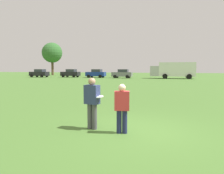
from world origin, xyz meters
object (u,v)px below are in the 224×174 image
Objects in this scene: parked_car_near_left at (39,73)px; box_truck at (173,70)px; parked_car_mid_right at (122,74)px; player_defender at (122,106)px; frisbee at (100,97)px; traffic_cone at (92,104)px; parked_car_mid_left at (71,73)px; player_thrower at (92,100)px; parked_car_center at (96,73)px.

box_truck is (29.29, 0.96, 0.83)m from parked_car_near_left.
parked_car_near_left is 19.09m from parked_car_mid_right.
box_truck is at bearing 1.88° from parked_car_near_left.
frisbee is (-0.78, 0.13, 0.25)m from player_defender.
player_defender is at bearing -57.71° from traffic_cone.
parked_car_mid_left is 22.33m from box_truck.
frisbee is at bearing -14.65° from player_thrower.
frisbee is at bearing 170.70° from player_defender.
box_truck is (22.31, -0.55, 0.83)m from parked_car_mid_left.
parked_car_mid_right is (5.87, -0.35, 0.00)m from parked_car_center.
parked_car_near_left is at bearing 126.76° from player_defender.
traffic_cone is at bearing -52.76° from parked_car_near_left.
parked_car_center reaches higher than player_thrower.
parked_car_near_left is 7.14m from parked_car_mid_left.
parked_car_mid_right is at bearing -178.23° from box_truck.
player_defender is 0.37× the size of parked_car_mid_left.
player_thrower is 40.27m from parked_car_mid_left.
player_thrower reaches higher than player_defender.
parked_car_center is 5.88m from parked_car_mid_right.
player_defender is 0.19× the size of box_truck.
player_defender is 0.37× the size of parked_car_near_left.
player_defender is 0.37× the size of parked_car_center.
player_defender is 3.30× the size of traffic_cone.
player_defender is 35.89m from box_truck.
traffic_cone is 0.06× the size of box_truck.
frisbee is 40.47m from parked_car_mid_left.
parked_car_mid_left is at bearing 117.63° from player_defender.
parked_car_near_left is (-25.18, 34.64, -0.22)m from frisbee.
player_thrower is at bearing 169.22° from player_defender.
player_thrower is at bearing -70.76° from traffic_cone.
box_truck reaches higher than parked_car_mid_right.
traffic_cone is (-1.17, 3.34, -0.76)m from player_thrower.
parked_car_center is (-11.97, 35.63, -0.22)m from frisbee.
frisbee reaches higher than traffic_cone.
frisbee is at bearing -96.58° from box_truck.
player_thrower is 0.41× the size of parked_car_center.
parked_car_mid_left reaches higher than player_defender.
parked_car_near_left is 1.00× the size of parked_car_mid_right.
parked_car_mid_left is (-18.20, 36.14, -0.22)m from frisbee.
frisbee is 42.82m from parked_car_near_left.
box_truck reaches higher than frisbee.
parked_car_mid_left is at bearing 175.93° from parked_car_mid_right.
parked_car_center is 1.00× the size of parked_car_mid_right.
box_truck reaches higher than player_thrower.
parked_car_center is at bearing 108.58° from frisbee.
traffic_cone is at bearing -71.92° from parked_car_center.
traffic_cone is 0.11× the size of parked_car_center.
parked_car_mid_right reaches higher than player_defender.
parked_car_near_left is at bearing -178.12° from box_truck.
parked_car_center is at bearing 176.62° from parked_car_mid_right.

